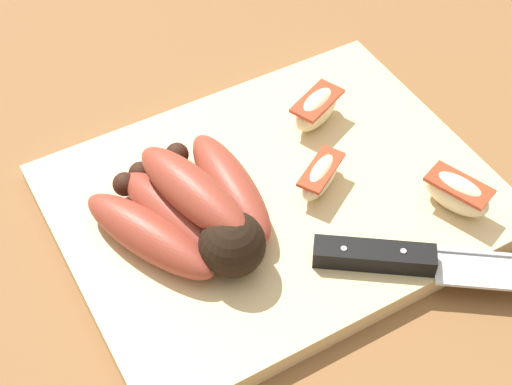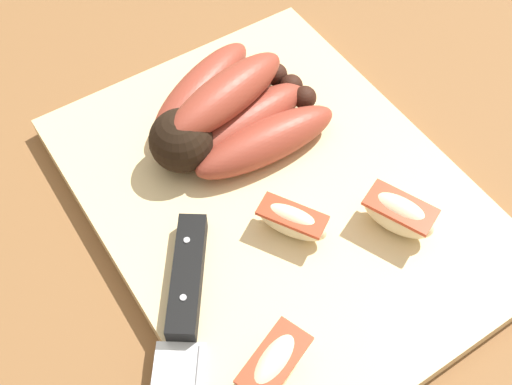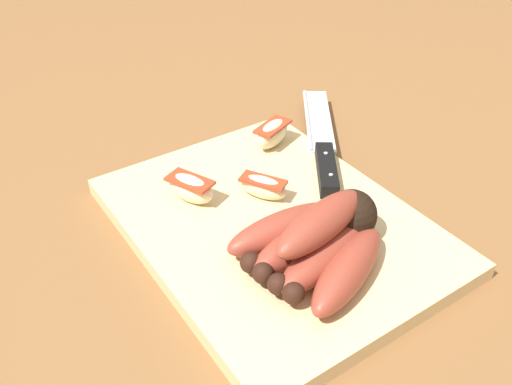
{
  "view_description": "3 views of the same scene",
  "coord_description": "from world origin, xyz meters",
  "px_view_note": "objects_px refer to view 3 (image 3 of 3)",
  "views": [
    {
      "loc": [
        0.24,
        0.36,
        0.53
      ],
      "look_at": [
        0.04,
        -0.0,
        0.05
      ],
      "focal_mm": 52.98,
      "sensor_mm": 36.0,
      "label": 1
    },
    {
      "loc": [
        -0.23,
        0.17,
        0.46
      ],
      "look_at": [
        0.01,
        0.01,
        0.04
      ],
      "focal_mm": 44.2,
      "sensor_mm": 36.0,
      "label": 2
    },
    {
      "loc": [
        0.4,
        -0.3,
        0.41
      ],
      "look_at": [
        -0.01,
        -0.02,
        0.05
      ],
      "focal_mm": 38.94,
      "sensor_mm": 36.0,
      "label": 3
    }
  ],
  "objects_px": {
    "apple_wedge_near": "(190,188)",
    "banana_bunch": "(319,240)",
    "apple_wedge_middle": "(262,187)",
    "chefs_knife": "(323,150)",
    "apple_wedge_far": "(273,133)"
  },
  "relations": [
    {
      "from": "apple_wedge_near",
      "to": "apple_wedge_middle",
      "type": "xyz_separation_m",
      "value": [
        0.04,
        0.07,
        -0.0
      ]
    },
    {
      "from": "apple_wedge_middle",
      "to": "banana_bunch",
      "type": "bearing_deg",
      "value": -5.16
    },
    {
      "from": "apple_wedge_middle",
      "to": "apple_wedge_far",
      "type": "bearing_deg",
      "value": 138.46
    },
    {
      "from": "apple_wedge_far",
      "to": "apple_wedge_near",
      "type": "bearing_deg",
      "value": -72.51
    },
    {
      "from": "apple_wedge_middle",
      "to": "apple_wedge_near",
      "type": "bearing_deg",
      "value": -120.57
    },
    {
      "from": "apple_wedge_near",
      "to": "banana_bunch",
      "type": "bearing_deg",
      "value": 20.83
    },
    {
      "from": "banana_bunch",
      "to": "apple_wedge_near",
      "type": "bearing_deg",
      "value": -159.17
    },
    {
      "from": "chefs_knife",
      "to": "apple_wedge_far",
      "type": "distance_m",
      "value": 0.07
    },
    {
      "from": "apple_wedge_near",
      "to": "chefs_knife",
      "type": "bearing_deg",
      "value": 87.43
    },
    {
      "from": "banana_bunch",
      "to": "chefs_knife",
      "type": "distance_m",
      "value": 0.2
    },
    {
      "from": "apple_wedge_far",
      "to": "banana_bunch",
      "type": "bearing_deg",
      "value": -23.49
    },
    {
      "from": "banana_bunch",
      "to": "apple_wedge_near",
      "type": "relative_size",
      "value": 2.45
    },
    {
      "from": "apple_wedge_middle",
      "to": "chefs_knife",
      "type": "bearing_deg",
      "value": 105.46
    },
    {
      "from": "banana_bunch",
      "to": "apple_wedge_middle",
      "type": "bearing_deg",
      "value": 174.84
    },
    {
      "from": "apple_wedge_near",
      "to": "apple_wedge_far",
      "type": "distance_m",
      "value": 0.16
    }
  ]
}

